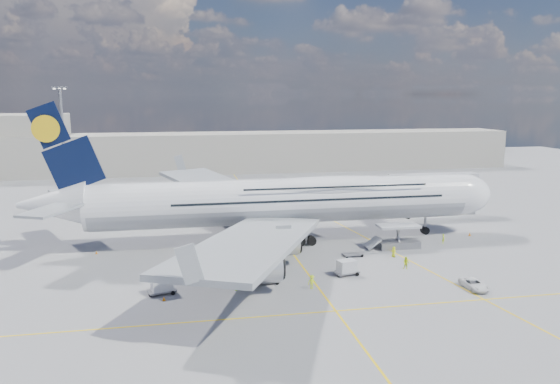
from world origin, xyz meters
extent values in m
plane|color=gray|center=(0.00, 0.00, 0.00)|extent=(300.00, 300.00, 0.00)
cube|color=yellow|center=(0.00, 0.00, 0.01)|extent=(0.25, 220.00, 0.01)
cube|color=yellow|center=(0.00, -20.00, 0.01)|extent=(120.00, 0.25, 0.01)
cube|color=yellow|center=(14.00, 10.00, 0.01)|extent=(14.16, 99.06, 0.01)
cylinder|color=white|center=(0.00, 10.00, 6.80)|extent=(62.00, 7.20, 7.20)
cylinder|color=#9EA0A5|center=(0.00, 10.00, 6.65)|extent=(60.76, 7.13, 7.13)
ellipsoid|color=white|center=(8.00, 10.00, 8.78)|extent=(36.00, 6.84, 3.76)
ellipsoid|color=white|center=(31.00, 10.00, 6.80)|extent=(11.52, 7.20, 7.20)
ellipsoid|color=black|center=(34.24, 10.00, 7.40)|extent=(3.84, 4.16, 1.44)
cone|color=white|center=(-35.50, 10.00, 7.60)|extent=(10.00, 6.84, 6.84)
cube|color=black|center=(-33.50, 10.00, 16.40)|extent=(11.02, 0.46, 14.61)
cylinder|color=yellow|center=(-35.60, 10.00, 18.90)|extent=(4.00, 0.60, 4.00)
cube|color=#999EA3|center=(-8.00, 30.00, 5.60)|extent=(25.49, 39.15, 3.35)
cube|color=#999EA3|center=(-8.00, -10.00, 5.60)|extent=(25.49, 39.15, 3.35)
cylinder|color=#B7BABF|center=(-3.00, 22.50, 3.20)|extent=(5.20, 3.50, 3.50)
cylinder|color=#B7BABF|center=(-7.50, 33.00, 3.20)|extent=(5.20, 3.50, 3.50)
cylinder|color=#B7BABF|center=(-3.00, -2.50, 3.20)|extent=(5.20, 3.50, 3.50)
cylinder|color=#B7BABF|center=(-7.50, -13.00, 3.20)|extent=(5.20, 3.50, 3.50)
cylinder|color=gray|center=(25.00, 10.00, 2.20)|extent=(0.44, 0.44, 3.80)
cylinder|color=black|center=(25.00, 10.00, 0.65)|extent=(1.30, 0.90, 1.30)
cylinder|color=gray|center=(0.00, 10.00, 2.20)|extent=(0.56, 0.56, 3.80)
cylinder|color=black|center=(0.00, 13.20, 0.75)|extent=(1.50, 0.90, 1.50)
cube|color=#B7B7BC|center=(25.00, 18.60, 7.10)|extent=(3.00, 10.00, 2.60)
cube|color=#B7B7BC|center=(33.00, 23.60, 7.10)|extent=(18.00, 3.00, 2.60)
cylinder|color=gray|center=(27.00, 21.60, 3.55)|extent=(0.80, 0.80, 7.10)
cylinder|color=black|center=(27.00, 21.60, 0.45)|extent=(0.90, 0.80, 0.90)
cylinder|color=gray|center=(41.00, 23.60, 3.55)|extent=(1.00, 1.00, 7.10)
cube|color=gray|center=(41.00, 23.60, 0.40)|extent=(2.00, 2.00, 0.80)
cylinder|color=#B7B7BC|center=(25.00, 14.80, 7.10)|extent=(3.60, 3.60, 2.80)
cube|color=silver|center=(17.00, 2.90, 3.50)|extent=(6.50, 3.20, 0.35)
cube|color=gray|center=(17.00, 2.90, 0.55)|extent=(6.50, 3.20, 1.10)
cube|color=gray|center=(17.00, 2.90, 2.05)|extent=(0.22, 1.99, 3.00)
cylinder|color=black|center=(14.40, 1.70, 0.35)|extent=(0.70, 0.30, 0.70)
cube|color=silver|center=(12.80, 2.90, 1.00)|extent=(2.16, 2.60, 1.60)
cylinder|color=gray|center=(-40.00, 45.00, 12.50)|extent=(0.70, 0.70, 25.00)
cube|color=gray|center=(-40.00, 45.00, 25.20)|extent=(3.00, 0.40, 0.60)
cube|color=#B2AD9E|center=(0.00, 95.00, 6.00)|extent=(180.00, 16.00, 12.00)
cube|color=#193814|center=(40.00, 140.00, 4.00)|extent=(160.00, 6.00, 8.00)
cube|color=gray|center=(-19.21, -10.90, 0.38)|extent=(3.65, 2.61, 0.20)
cylinder|color=black|center=(-20.52, -11.56, 0.24)|extent=(0.48, 0.20, 0.48)
cylinder|color=black|center=(-17.89, -10.24, 0.24)|extent=(0.48, 0.20, 0.48)
cube|color=silver|center=(-19.21, -10.90, 1.26)|extent=(2.78, 2.26, 1.65)
cube|color=gray|center=(-15.42, -6.51, 0.35)|extent=(3.40, 2.70, 0.18)
cylinder|color=black|center=(-16.62, -7.11, 0.22)|extent=(0.44, 0.18, 0.44)
cylinder|color=black|center=(-14.22, -5.91, 0.22)|extent=(0.44, 0.18, 0.44)
cube|color=silver|center=(-15.42, -6.51, 1.15)|extent=(2.63, 2.28, 1.50)
cube|color=gray|center=(-6.21, -9.65, 0.40)|extent=(3.40, 1.82, 0.20)
cylinder|color=black|center=(-7.57, -10.32, 0.25)|extent=(0.50, 0.20, 0.50)
cylinder|color=black|center=(-4.85, -8.97, 0.25)|extent=(0.50, 0.20, 0.50)
cube|color=gray|center=(-17.30, -3.89, 0.32)|extent=(2.87, 1.72, 0.16)
cylinder|color=black|center=(-18.40, -4.44, 0.20)|extent=(0.40, 0.16, 0.40)
cylinder|color=black|center=(-16.20, -3.34, 0.20)|extent=(0.40, 0.16, 0.40)
cube|color=gray|center=(8.56, -0.37, 0.34)|extent=(3.10, 1.88, 0.18)
cylinder|color=black|center=(7.38, -0.96, 0.22)|extent=(0.43, 0.18, 0.43)
cylinder|color=black|center=(9.74, 0.22, 0.22)|extent=(0.43, 0.18, 0.43)
cube|color=gray|center=(4.96, -8.40, 0.38)|extent=(3.57, 2.51, 0.19)
cylinder|color=black|center=(3.67, -9.04, 0.24)|extent=(0.47, 0.19, 0.47)
cylinder|color=black|center=(6.26, -7.75, 0.24)|extent=(0.47, 0.19, 0.47)
cube|color=silver|center=(4.96, -8.40, 1.24)|extent=(2.71, 2.18, 1.62)
cube|color=white|center=(-9.22, -5.05, 0.64)|extent=(2.77, 1.80, 1.18)
cube|color=black|center=(-9.22, -5.05, 1.36)|extent=(1.16, 1.29, 0.45)
cylinder|color=black|center=(-10.13, -5.55, 0.29)|extent=(0.58, 0.23, 0.58)
cylinder|color=black|center=(-8.31, -4.55, 0.29)|extent=(0.58, 0.23, 0.58)
cube|color=gray|center=(-13.36, 32.09, 0.94)|extent=(6.34, 3.10, 1.87)
cube|color=white|center=(-14.02, 32.09, 2.71)|extent=(4.78, 2.96, 2.06)
cube|color=white|center=(-11.02, 32.09, 1.78)|extent=(1.98, 2.37, 1.50)
cube|color=black|center=(-10.37, 32.09, 1.96)|extent=(0.41, 1.87, 0.84)
cylinder|color=black|center=(-11.30, 31.02, 0.51)|extent=(1.03, 0.33, 1.03)
cylinder|color=black|center=(-15.42, 33.17, 0.51)|extent=(1.03, 0.33, 1.03)
cube|color=orange|center=(-14.02, 32.09, 2.06)|extent=(4.83, 3.02, 0.47)
cube|color=gray|center=(-23.94, 49.85, 0.85)|extent=(5.89, 3.44, 1.71)
cube|color=white|center=(-24.54, 49.85, 2.47)|extent=(4.51, 3.14, 1.88)
cube|color=white|center=(-21.81, 49.85, 1.62)|extent=(2.00, 2.30, 1.37)
cube|color=black|center=(-21.21, 49.85, 1.79)|extent=(0.57, 1.68, 0.77)
cylinder|color=black|center=(-22.06, 48.86, 0.47)|extent=(0.94, 0.30, 0.94)
cylinder|color=black|center=(-25.82, 50.83, 0.47)|extent=(0.94, 0.30, 0.94)
imported|color=white|center=(18.87, -16.56, 0.62)|extent=(2.15, 4.51, 1.24)
imported|color=#D5FD1A|center=(25.24, 3.74, 0.79)|extent=(0.67, 0.67, 1.57)
imported|color=#E6FF1A|center=(13.79, -7.63, 0.90)|extent=(1.11, 1.06, 1.81)
imported|color=#93EA18|center=(-10.31, -11.41, 0.84)|extent=(0.54, 1.03, 1.68)
imported|color=#E7F619|center=(14.35, -1.90, 0.81)|extent=(0.82, 0.94, 1.62)
imported|color=#D0F119|center=(-0.89, -12.60, 0.89)|extent=(1.27, 0.91, 1.77)
cone|color=orange|center=(32.00, 7.35, 0.29)|extent=(0.45, 0.45, 0.58)
cube|color=orange|center=(32.00, 7.35, 0.02)|extent=(0.39, 0.39, 0.03)
cone|color=orange|center=(-6.89, 20.40, 0.24)|extent=(0.37, 0.37, 0.48)
cube|color=orange|center=(-6.89, 20.40, 0.01)|extent=(0.32, 0.32, 0.03)
cone|color=orange|center=(-19.46, 39.27, 0.26)|extent=(0.41, 0.41, 0.52)
cube|color=orange|center=(-19.46, 39.27, 0.01)|extent=(0.36, 0.36, 0.03)
cone|color=orange|center=(-9.01, -9.69, 0.24)|extent=(0.38, 0.38, 0.49)
cube|color=orange|center=(-9.01, -9.69, 0.01)|extent=(0.33, 0.33, 0.03)
cone|color=orange|center=(-18.93, -13.22, 0.26)|extent=(0.41, 0.41, 0.52)
cube|color=orange|center=(-18.93, -13.22, 0.01)|extent=(0.35, 0.35, 0.03)
cone|color=orange|center=(-29.34, 8.18, 0.24)|extent=(0.38, 0.38, 0.49)
cube|color=orange|center=(-29.34, 8.18, 0.01)|extent=(0.33, 0.33, 0.03)
camera|label=1|loc=(-17.02, -75.42, 23.87)|focal=35.00mm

